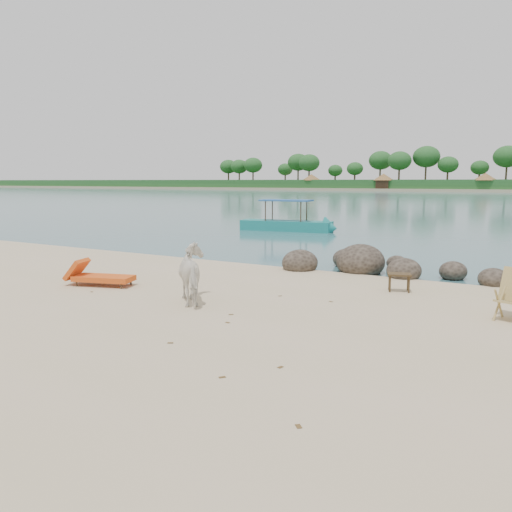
{
  "coord_description": "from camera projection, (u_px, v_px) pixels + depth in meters",
  "views": [
    {
      "loc": [
        5.25,
        -7.94,
        2.72
      ],
      "look_at": [
        -0.4,
        2.0,
        1.0
      ],
      "focal_mm": 35.0,
      "sensor_mm": 36.0,
      "label": 1
    }
  ],
  "objects": [
    {
      "name": "side_table",
      "position": [
        399.0,
        284.0,
        12.24
      ],
      "size": [
        0.63,
        0.51,
        0.45
      ],
      "primitive_type": null,
      "rotation": [
        0.0,
        0.0,
        0.31
      ],
      "color": "#372716",
      "rests_on": "ground"
    },
    {
      "name": "dead_leaves",
      "position": [
        205.0,
        329.0,
        9.26
      ],
      "size": [
        7.52,
        5.75,
        0.0
      ],
      "color": "brown",
      "rests_on": "ground"
    },
    {
      "name": "cow",
      "position": [
        195.0,
        275.0,
        11.11
      ],
      "size": [
        1.6,
        1.55,
        1.3
      ],
      "primitive_type": "imported",
      "rotation": [
        0.0,
        0.0,
        3.97
      ],
      "color": "white",
      "rests_on": "ground"
    },
    {
      "name": "water",
      "position": [
        506.0,
        197.0,
        87.17
      ],
      "size": [
        400.0,
        400.0,
        0.0
      ],
      "primitive_type": "plane",
      "color": "#346468",
      "rests_on": "ground"
    },
    {
      "name": "boat_near",
      "position": [
        286.0,
        205.0,
        27.84
      ],
      "size": [
        5.89,
        2.02,
        2.81
      ],
      "primitive_type": null,
      "rotation": [
        0.0,
        0.0,
        0.13
      ],
      "color": "#177876",
      "rests_on": "water"
    },
    {
      "name": "boulders",
      "position": [
        368.0,
        265.0,
        15.02
      ],
      "size": [
        6.34,
        2.85,
        1.09
      ],
      "rotation": [
        0.0,
        0.0,
        0.03
      ],
      "color": "black",
      "rests_on": "ground"
    },
    {
      "name": "lounge_chair",
      "position": [
        104.0,
        276.0,
        12.93
      ],
      "size": [
        2.03,
        1.2,
        0.58
      ],
      "primitive_type": null,
      "rotation": [
        0.0,
        0.0,
        0.29
      ],
      "color": "#CA6317",
      "rests_on": "ground"
    }
  ]
}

